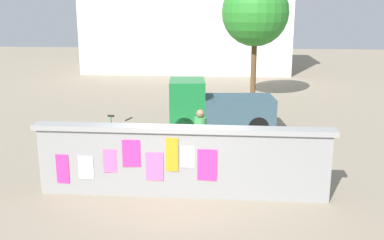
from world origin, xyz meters
TOP-DOWN VIEW (x-y plane):
  - ground at (0.00, 8.00)m, footprint 60.00×60.00m
  - poster_wall at (-0.01, -0.00)m, footprint 6.88×0.42m
  - auto_rickshaw_truck at (0.58, 5.61)m, footprint 3.73×1.86m
  - motorcycle at (1.86, 2.25)m, footprint 1.88×0.64m
  - bicycle_near at (-1.49, 1.31)m, footprint 1.71×0.44m
  - bicycle_far at (-2.53, 3.82)m, footprint 1.67×0.56m
  - person_walking at (0.29, 2.01)m, footprint 0.46×0.46m
  - tree_roadside at (2.12, 10.89)m, footprint 2.98×2.98m
  - building_background at (-1.88, 21.46)m, footprint 13.77×6.13m

SIDE VIEW (x-z plane):
  - ground at x=0.00m, z-range 0.00..0.00m
  - bicycle_near at x=-1.49m, z-range -0.11..0.84m
  - bicycle_far at x=-2.53m, z-range -0.11..0.84m
  - motorcycle at x=1.86m, z-range 0.03..0.90m
  - poster_wall at x=-0.01m, z-range 0.02..1.70m
  - auto_rickshaw_truck at x=0.58m, z-range -0.02..1.83m
  - person_walking at x=0.29m, z-range 0.18..1.80m
  - building_background at x=-1.88m, z-range 0.02..6.93m
  - tree_roadside at x=2.12m, z-range 1.25..6.78m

